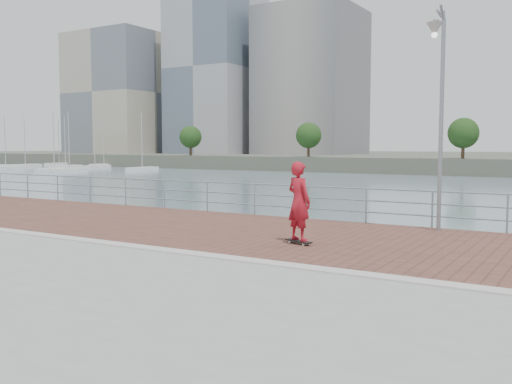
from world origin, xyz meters
The scene contains 9 objects.
water centered at (0.00, 0.00, -2.00)m, with size 400.00×400.00×0.00m, color slate.
seawall centered at (0.00, -5.00, -1.00)m, with size 40.00×24.00×2.00m, color gray.
brick_lane centered at (0.00, 3.60, 0.01)m, with size 40.00×6.80×0.02m, color brown.
curb centered at (0.00, 0.00, 0.03)m, with size 40.00×0.40×0.06m, color #B7B5AD.
guardrail centered at (0.00, 7.00, 0.69)m, with size 39.06×0.06×1.13m.
street_lamp centered at (3.39, 6.06, 4.26)m, with size 0.44×1.27×5.99m.
skateboard centered at (0.98, 2.42, 0.09)m, with size 0.81×0.47×0.09m.
skateboarder centered at (0.98, 2.42, 1.08)m, with size 0.71×0.47×1.95m, color #A91623.
marina centered at (-80.02, 62.95, -1.55)m, with size 34.30×26.98×9.99m.
Camera 1 is at (7.28, -10.04, 2.46)m, focal length 40.00 mm.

